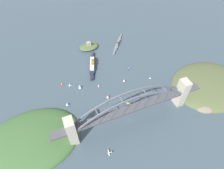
{
  "coord_description": "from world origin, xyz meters",
  "views": [
    {
      "loc": [
        -91.81,
        -145.36,
        281.09
      ],
      "look_at": [
        0.0,
        80.0,
        8.0
      ],
      "focal_mm": 30.26,
      "sensor_mm": 36.0,
      "label": 1
    }
  ],
  "objects_px": {
    "small_boat_5": "(124,80)",
    "small_boat_8": "(99,85)",
    "small_boat_6": "(62,84)",
    "small_boat_7": "(80,87)",
    "small_boat_2": "(108,97)",
    "fort_island_mid_harbor": "(89,46)",
    "naval_cruiser": "(118,44)",
    "small_boat_0": "(129,69)",
    "small_boat_9": "(67,104)",
    "ocean_liner": "(92,65)",
    "small_boat_3": "(129,104)",
    "seaplane_taxiing_near_bridge": "(109,153)",
    "small_boat_4": "(70,85)",
    "small_boat_1": "(150,78)",
    "harbor_arch_bridge": "(131,109)"
  },
  "relations": [
    {
      "from": "small_boat_5",
      "to": "small_boat_8",
      "type": "distance_m",
      "value": 52.3
    },
    {
      "from": "small_boat_6",
      "to": "small_boat_7",
      "type": "xyz_separation_m",
      "value": [
        30.88,
        -23.0,
        4.46
      ]
    },
    {
      "from": "small_boat_2",
      "to": "small_boat_5",
      "type": "bearing_deg",
      "value": 29.73
    },
    {
      "from": "fort_island_mid_harbor",
      "to": "small_boat_5",
      "type": "height_order",
      "value": "fort_island_mid_harbor"
    },
    {
      "from": "naval_cruiser",
      "to": "small_boat_0",
      "type": "relative_size",
      "value": 9.37
    },
    {
      "from": "small_boat_5",
      "to": "small_boat_9",
      "type": "bearing_deg",
      "value": -173.04
    },
    {
      "from": "ocean_liner",
      "to": "naval_cruiser",
      "type": "height_order",
      "value": "ocean_liner"
    },
    {
      "from": "small_boat_2",
      "to": "small_boat_3",
      "type": "xyz_separation_m",
      "value": [
        30.72,
        -28.92,
        -2.98
      ]
    },
    {
      "from": "small_boat_7",
      "to": "small_boat_9",
      "type": "relative_size",
      "value": 1.31
    },
    {
      "from": "seaplane_taxiing_near_bridge",
      "to": "small_boat_5",
      "type": "distance_m",
      "value": 150.08
    },
    {
      "from": "small_boat_0",
      "to": "small_boat_8",
      "type": "xyz_separation_m",
      "value": [
        -76.76,
        -22.52,
        1.94
      ]
    },
    {
      "from": "small_boat_4",
      "to": "small_boat_5",
      "type": "relative_size",
      "value": 0.99
    },
    {
      "from": "small_boat_7",
      "to": "small_boat_8",
      "type": "xyz_separation_m",
      "value": [
        35.93,
        -9.03,
        -2.26
      ]
    },
    {
      "from": "fort_island_mid_harbor",
      "to": "small_boat_1",
      "type": "distance_m",
      "value": 168.96
    },
    {
      "from": "seaplane_taxiing_near_bridge",
      "to": "small_boat_9",
      "type": "height_order",
      "value": "small_boat_9"
    },
    {
      "from": "harbor_arch_bridge",
      "to": "small_boat_7",
      "type": "height_order",
      "value": "harbor_arch_bridge"
    },
    {
      "from": "small_boat_1",
      "to": "small_boat_3",
      "type": "xyz_separation_m",
      "value": [
        -67.58,
        -41.85,
        -2.26
      ]
    },
    {
      "from": "small_boat_1",
      "to": "seaplane_taxiing_near_bridge",
      "type": "bearing_deg",
      "value": -140.15
    },
    {
      "from": "harbor_arch_bridge",
      "to": "naval_cruiser",
      "type": "relative_size",
      "value": 3.64
    },
    {
      "from": "ocean_liner",
      "to": "naval_cruiser",
      "type": "xyz_separation_m",
      "value": [
        82.77,
        52.74,
        -2.79
      ]
    },
    {
      "from": "small_boat_2",
      "to": "small_boat_9",
      "type": "bearing_deg",
      "value": 171.18
    },
    {
      "from": "seaplane_taxiing_near_bridge",
      "to": "small_boat_9",
      "type": "distance_m",
      "value": 117.24
    },
    {
      "from": "small_boat_0",
      "to": "small_boat_3",
      "type": "xyz_separation_m",
      "value": [
        -40.02,
        -84.87,
        -0.05
      ]
    },
    {
      "from": "ocean_liner",
      "to": "small_boat_6",
      "type": "distance_m",
      "value": 78.25
    },
    {
      "from": "fort_island_mid_harbor",
      "to": "small_boat_5",
      "type": "relative_size",
      "value": 6.22
    },
    {
      "from": "small_boat_1",
      "to": "small_boat_9",
      "type": "distance_m",
      "value": 172.48
    },
    {
      "from": "seaplane_taxiing_near_bridge",
      "to": "small_boat_8",
      "type": "bearing_deg",
      "value": 77.14
    },
    {
      "from": "naval_cruiser",
      "to": "small_boat_3",
      "type": "bearing_deg",
      "value": -106.69
    },
    {
      "from": "small_boat_3",
      "to": "harbor_arch_bridge",
      "type": "bearing_deg",
      "value": -114.42
    },
    {
      "from": "harbor_arch_bridge",
      "to": "naval_cruiser",
      "type": "distance_m",
      "value": 216.51
    },
    {
      "from": "ocean_liner",
      "to": "small_boat_3",
      "type": "distance_m",
      "value": 125.67
    },
    {
      "from": "seaplane_taxiing_near_bridge",
      "to": "small_boat_0",
      "type": "xyz_separation_m",
      "value": [
        107.09,
        155.41,
        -1.23
      ]
    },
    {
      "from": "small_boat_6",
      "to": "small_boat_0",
      "type": "bearing_deg",
      "value": -3.79
    },
    {
      "from": "small_boat_2",
      "to": "small_boat_7",
      "type": "xyz_separation_m",
      "value": [
        -41.95,
        42.46,
        1.27
      ]
    },
    {
      "from": "small_boat_1",
      "to": "small_boat_5",
      "type": "bearing_deg",
      "value": 165.88
    },
    {
      "from": "small_boat_1",
      "to": "small_boat_2",
      "type": "bearing_deg",
      "value": -172.51
    },
    {
      "from": "small_boat_1",
      "to": "harbor_arch_bridge",
      "type": "bearing_deg",
      "value": -138.59
    },
    {
      "from": "harbor_arch_bridge",
      "to": "small_boat_8",
      "type": "bearing_deg",
      "value": 104.21
    },
    {
      "from": "small_boat_5",
      "to": "seaplane_taxiing_near_bridge",
      "type": "bearing_deg",
      "value": -123.18
    },
    {
      "from": "small_boat_1",
      "to": "small_boat_8",
      "type": "height_order",
      "value": "small_boat_1"
    },
    {
      "from": "small_boat_0",
      "to": "small_boat_5",
      "type": "distance_m",
      "value": 38.96
    },
    {
      "from": "small_boat_4",
      "to": "small_boat_8",
      "type": "distance_m",
      "value": 57.49
    },
    {
      "from": "fort_island_mid_harbor",
      "to": "small_boat_8",
      "type": "xyz_separation_m",
      "value": [
        -19.01,
        -125.34,
        -1.73
      ]
    },
    {
      "from": "ocean_liner",
      "to": "small_boat_9",
      "type": "relative_size",
      "value": 9.75
    },
    {
      "from": "small_boat_1",
      "to": "small_boat_6",
      "type": "relative_size",
      "value": 0.98
    },
    {
      "from": "fort_island_mid_harbor",
      "to": "seaplane_taxiing_near_bridge",
      "type": "bearing_deg",
      "value": -100.82
    },
    {
      "from": "small_boat_7",
      "to": "small_boat_9",
      "type": "height_order",
      "value": "small_boat_7"
    },
    {
      "from": "small_boat_7",
      "to": "small_boat_0",
      "type": "bearing_deg",
      "value": 6.82
    },
    {
      "from": "small_boat_0",
      "to": "small_boat_2",
      "type": "distance_m",
      "value": 90.24
    },
    {
      "from": "small_boat_3",
      "to": "small_boat_5",
      "type": "relative_size",
      "value": 1.65
    }
  ]
}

